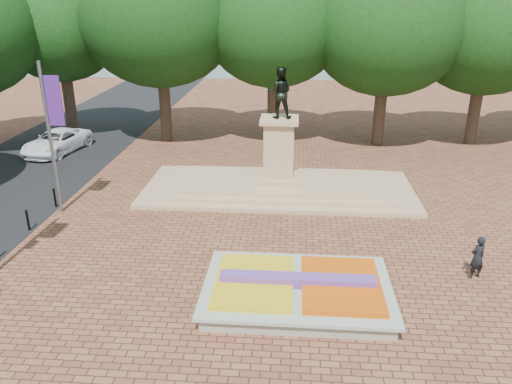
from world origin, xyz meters
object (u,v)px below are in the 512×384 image
Objects in this scene: van at (57,142)px; monument at (278,175)px; pedestrian at (477,257)px; flower_bed at (298,290)px.

monument is at bearing -11.02° from van.
pedestrian is at bearing -21.66° from van.
flower_bed is 10.07m from monument.
pedestrian is (6.43, 1.92, 0.45)m from flower_bed.
monument reaches higher than flower_bed.
flower_bed is 0.45× the size of monument.
flower_bed is 1.21× the size of van.
flower_bed is 6.72m from pedestrian.
flower_bed is 22.19m from van.
van is at bearing -53.98° from pedestrian.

